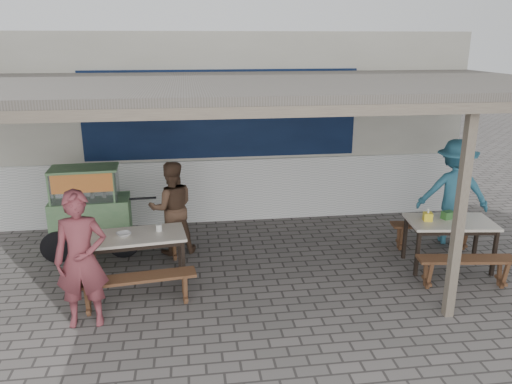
{
  "coord_description": "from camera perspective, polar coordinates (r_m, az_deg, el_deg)",
  "views": [
    {
      "loc": [
        -0.84,
        -6.13,
        3.36
      ],
      "look_at": [
        0.14,
        0.9,
        1.19
      ],
      "focal_mm": 35.0,
      "sensor_mm": 36.0,
      "label": 1
    }
  ],
  "objects": [
    {
      "name": "vendor_cart",
      "position": [
        8.47,
        -18.51,
        -1.62
      ],
      "size": [
        1.79,
        0.76,
        1.43
      ],
      "rotation": [
        0.0,
        0.0,
        0.05
      ],
      "color": "#749D69",
      "rests_on": "ground"
    },
    {
      "name": "warung_roof",
      "position": [
        7.11,
        -0.99,
        11.83
      ],
      "size": [
        9.0,
        4.21,
        2.81
      ],
      "color": "#56504A",
      "rests_on": "ground"
    },
    {
      "name": "bench_right_wall",
      "position": [
        8.78,
        19.51,
        -4.14
      ],
      "size": [
        1.38,
        0.45,
        0.45
      ],
      "rotation": [
        0.0,
        0.0,
        -0.13
      ],
      "color": "brown",
      "rests_on": "ground"
    },
    {
      "name": "tissue_box",
      "position": [
        7.93,
        19.03,
        -2.67
      ],
      "size": [
        0.15,
        0.15,
        0.13
      ],
      "primitive_type": "cube",
      "rotation": [
        0.0,
        0.0,
        -0.23
      ],
      "color": "yellow",
      "rests_on": "table_right"
    },
    {
      "name": "condiment_bowl",
      "position": [
        7.17,
        -14.87,
        -4.69
      ],
      "size": [
        0.26,
        0.26,
        0.05
      ],
      "primitive_type": "imported",
      "rotation": [
        0.0,
        0.0,
        0.42
      ],
      "color": "silver",
      "rests_on": "table_left"
    },
    {
      "name": "patron_wall_side",
      "position": [
        8.14,
        -9.59,
        -1.8
      ],
      "size": [
        0.81,
        0.67,
        1.53
      ],
      "primitive_type": "imported",
      "rotation": [
        0.0,
        0.0,
        3.27
      ],
      "color": "brown",
      "rests_on": "ground"
    },
    {
      "name": "ground",
      "position": [
        7.04,
        -0.11,
        -11.48
      ],
      "size": [
        60.0,
        60.0,
        0.0
      ],
      "primitive_type": "plane",
      "color": "#5F5956",
      "rests_on": "ground"
    },
    {
      "name": "patron_street_side",
      "position": [
        6.33,
        -19.33,
        -7.31
      ],
      "size": [
        0.64,
        0.43,
        1.71
      ],
      "primitive_type": "imported",
      "rotation": [
        0.0,
        0.0,
        0.04
      ],
      "color": "brown",
      "rests_on": "ground"
    },
    {
      "name": "donation_box",
      "position": [
        8.11,
        21.09,
        -2.48
      ],
      "size": [
        0.2,
        0.16,
        0.12
      ],
      "primitive_type": "cube",
      "rotation": [
        0.0,
        0.0,
        0.27
      ],
      "color": "#336B2F",
      "rests_on": "table_right"
    },
    {
      "name": "bench_right_street",
      "position": [
        7.64,
        22.86,
        -7.75
      ],
      "size": [
        1.38,
        0.45,
        0.45
      ],
      "rotation": [
        0.0,
        0.0,
        -0.13
      ],
      "color": "brown",
      "rests_on": "ground"
    },
    {
      "name": "patron_right_table",
      "position": [
        9.03,
        21.68,
        -0.01
      ],
      "size": [
        1.31,
        0.98,
        1.8
      ],
      "primitive_type": "imported",
      "rotation": [
        0.0,
        0.0,
        2.84
      ],
      "color": "teal",
      "rests_on": "ground"
    },
    {
      "name": "condiment_jar",
      "position": [
        7.23,
        -11.04,
        -4.03
      ],
      "size": [
        0.09,
        0.09,
        0.1
      ],
      "primitive_type": "cylinder",
      "color": "silver",
      "rests_on": "table_left"
    },
    {
      "name": "bench_left_street",
      "position": [
        6.71,
        -13.48,
        -10.23
      ],
      "size": [
        1.55,
        0.46,
        0.45
      ],
      "rotation": [
        0.0,
        0.0,
        0.12
      ],
      "color": "brown",
      "rests_on": "ground"
    },
    {
      "name": "table_right",
      "position": [
        8.08,
        21.32,
        -3.62
      ],
      "size": [
        1.34,
        0.89,
        0.75
      ],
      "rotation": [
        0.0,
        0.0,
        -0.13
      ],
      "color": "beige",
      "rests_on": "ground"
    },
    {
      "name": "table_left",
      "position": [
        7.21,
        -13.82,
        -5.37
      ],
      "size": [
        1.5,
        0.86,
        0.75
      ],
      "rotation": [
        0.0,
        0.0,
        0.12
      ],
      "color": "beige",
      "rests_on": "ground"
    },
    {
      "name": "back_wall",
      "position": [
        9.88,
        -2.96,
        7.47
      ],
      "size": [
        9.0,
        1.28,
        3.5
      ],
      "color": "beige",
      "rests_on": "ground"
    },
    {
      "name": "bench_left_wall",
      "position": [
        7.99,
        -13.77,
        -5.7
      ],
      "size": [
        1.55,
        0.46,
        0.45
      ],
      "rotation": [
        0.0,
        0.0,
        0.12
      ],
      "color": "brown",
      "rests_on": "ground"
    }
  ]
}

